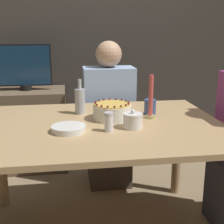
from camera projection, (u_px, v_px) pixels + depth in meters
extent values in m
cube|color=#38332D|center=(83.00, 25.00, 2.98)|extent=(8.00, 0.05, 2.60)
cube|color=tan|center=(98.00, 126.00, 1.79)|extent=(1.44, 1.04, 0.03)
cylinder|color=tan|center=(1.00, 160.00, 2.23)|extent=(0.07, 0.07, 0.71)
cylinder|color=tan|center=(177.00, 150.00, 2.42)|extent=(0.07, 0.07, 0.71)
cylinder|color=white|center=(112.00, 112.00, 1.87)|extent=(0.23, 0.23, 0.09)
cylinder|color=gold|center=(112.00, 104.00, 1.86)|extent=(0.22, 0.22, 0.01)
sphere|color=maroon|center=(128.00, 102.00, 1.87)|extent=(0.01, 0.01, 0.01)
sphere|color=maroon|center=(126.00, 101.00, 1.90)|extent=(0.01, 0.01, 0.01)
sphere|color=maroon|center=(122.00, 100.00, 1.93)|extent=(0.01, 0.01, 0.01)
sphere|color=maroon|center=(116.00, 99.00, 1.95)|extent=(0.01, 0.01, 0.01)
sphere|color=maroon|center=(110.00, 99.00, 1.95)|extent=(0.01, 0.01, 0.01)
sphere|color=maroon|center=(104.00, 99.00, 1.94)|extent=(0.01, 0.01, 0.01)
sphere|color=maroon|center=(99.00, 100.00, 1.91)|extent=(0.01, 0.01, 0.01)
sphere|color=maroon|center=(96.00, 102.00, 1.88)|extent=(0.01, 0.01, 0.01)
sphere|color=maroon|center=(95.00, 103.00, 1.84)|extent=(0.01, 0.01, 0.01)
sphere|color=maroon|center=(97.00, 105.00, 1.80)|extent=(0.01, 0.01, 0.01)
sphere|color=maroon|center=(102.00, 106.00, 1.78)|extent=(0.01, 0.01, 0.01)
sphere|color=maroon|center=(108.00, 107.00, 1.76)|extent=(0.01, 0.01, 0.01)
sphere|color=maroon|center=(115.00, 107.00, 1.76)|extent=(0.01, 0.01, 0.01)
sphere|color=maroon|center=(121.00, 106.00, 1.77)|extent=(0.01, 0.01, 0.01)
sphere|color=maroon|center=(126.00, 105.00, 1.80)|extent=(0.01, 0.01, 0.01)
sphere|color=maroon|center=(128.00, 104.00, 1.83)|extent=(0.01, 0.01, 0.01)
cylinder|color=white|center=(133.00, 122.00, 1.70)|extent=(0.11, 0.11, 0.07)
cylinder|color=white|center=(133.00, 114.00, 1.69)|extent=(0.11, 0.11, 0.01)
sphere|color=white|center=(133.00, 111.00, 1.69)|extent=(0.02, 0.02, 0.02)
cylinder|color=white|center=(109.00, 123.00, 1.65)|extent=(0.05, 0.05, 0.09)
cylinder|color=silver|center=(109.00, 114.00, 1.63)|extent=(0.05, 0.05, 0.02)
cylinder|color=white|center=(69.00, 131.00, 1.65)|extent=(0.18, 0.18, 0.01)
cylinder|color=white|center=(69.00, 129.00, 1.65)|extent=(0.18, 0.18, 0.01)
cylinder|color=white|center=(69.00, 128.00, 1.65)|extent=(0.18, 0.18, 0.01)
cylinder|color=white|center=(68.00, 126.00, 1.65)|extent=(0.18, 0.18, 0.01)
cylinder|color=tan|center=(150.00, 117.00, 1.90)|extent=(0.06, 0.06, 0.02)
cylinder|color=#CC4C47|center=(151.00, 95.00, 1.86)|extent=(0.03, 0.03, 0.25)
cylinder|color=#B2B7BC|center=(80.00, 101.00, 1.98)|extent=(0.06, 0.06, 0.16)
cylinder|color=#B2B7BC|center=(80.00, 84.00, 1.95)|extent=(0.02, 0.02, 0.06)
cylinder|color=#384C7F|center=(150.00, 107.00, 1.97)|extent=(0.07, 0.07, 0.10)
cube|color=#473D33|center=(109.00, 156.00, 2.63)|extent=(0.34, 0.34, 0.45)
cube|color=#99B7E0|center=(109.00, 100.00, 2.50)|extent=(0.40, 0.24, 0.53)
sphere|color=tan|center=(109.00, 54.00, 2.41)|extent=(0.20, 0.20, 0.20)
cube|color=brown|center=(29.00, 129.00, 2.89)|extent=(0.68, 0.45, 0.73)
cylinder|color=black|center=(26.00, 87.00, 2.79)|extent=(0.10, 0.10, 0.05)
cube|color=black|center=(25.00, 65.00, 2.74)|extent=(0.47, 0.02, 0.37)
cube|color=#142D47|center=(24.00, 65.00, 2.74)|extent=(0.44, 0.03, 0.34)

